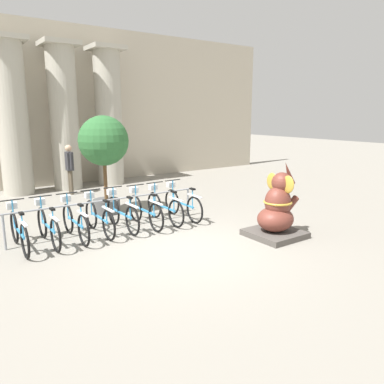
# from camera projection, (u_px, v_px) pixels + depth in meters

# --- Properties ---
(ground_plane) EXTENTS (60.00, 60.00, 0.00)m
(ground_plane) POSITION_uv_depth(u_px,v_px,m) (181.00, 248.00, 7.77)
(ground_plane) COLOR gray
(building_facade) EXTENTS (20.00, 0.20, 6.00)m
(building_facade) POSITION_uv_depth(u_px,v_px,m) (55.00, 106.00, 14.05)
(building_facade) COLOR #B2A893
(building_facade) RESTS_ON ground_plane
(column_left) EXTENTS (1.24, 1.24, 5.16)m
(column_left) POSITION_uv_depth(u_px,v_px,m) (12.00, 117.00, 12.38)
(column_left) COLOR #ADA899
(column_left) RESTS_ON ground_plane
(column_middle) EXTENTS (1.24, 1.24, 5.16)m
(column_middle) POSITION_uv_depth(u_px,v_px,m) (64.00, 116.00, 13.32)
(column_middle) COLOR #ADA899
(column_middle) RESTS_ON ground_plane
(column_right) EXTENTS (1.24, 1.24, 5.16)m
(column_right) POSITION_uv_depth(u_px,v_px,m) (109.00, 116.00, 14.27)
(column_right) COLOR #ADA899
(column_right) RESTS_ON ground_plane
(bike_rack) EXTENTS (4.61, 0.05, 0.77)m
(bike_rack) POSITION_uv_depth(u_px,v_px,m) (109.00, 205.00, 8.78)
(bike_rack) COLOR gray
(bike_rack) RESTS_ON ground_plane
(bicycle_0) EXTENTS (0.48, 1.77, 0.97)m
(bicycle_0) POSITION_uv_depth(u_px,v_px,m) (19.00, 231.00, 7.58)
(bicycle_0) COLOR black
(bicycle_0) RESTS_ON ground_plane
(bicycle_1) EXTENTS (0.48, 1.77, 0.97)m
(bicycle_1) POSITION_uv_depth(u_px,v_px,m) (48.00, 226.00, 7.91)
(bicycle_1) COLOR black
(bicycle_1) RESTS_ON ground_plane
(bicycle_2) EXTENTS (0.48, 1.77, 0.97)m
(bicycle_2) POSITION_uv_depth(u_px,v_px,m) (75.00, 221.00, 8.24)
(bicycle_2) COLOR black
(bicycle_2) RESTS_ON ground_plane
(bicycle_3) EXTENTS (0.48, 1.77, 0.97)m
(bicycle_3) POSITION_uv_depth(u_px,v_px,m) (99.00, 217.00, 8.60)
(bicycle_3) COLOR black
(bicycle_3) RESTS_ON ground_plane
(bicycle_4) EXTENTS (0.48, 1.77, 0.97)m
(bicycle_4) POSITION_uv_depth(u_px,v_px,m) (122.00, 213.00, 8.92)
(bicycle_4) COLOR black
(bicycle_4) RESTS_ON ground_plane
(bicycle_5) EXTENTS (0.48, 1.77, 0.97)m
(bicycle_5) POSITION_uv_depth(u_px,v_px,m) (145.00, 210.00, 9.19)
(bicycle_5) COLOR black
(bicycle_5) RESTS_ON ground_plane
(bicycle_6) EXTENTS (0.48, 1.77, 0.97)m
(bicycle_6) POSITION_uv_depth(u_px,v_px,m) (164.00, 207.00, 9.53)
(bicycle_6) COLOR black
(bicycle_6) RESTS_ON ground_plane
(bicycle_7) EXTENTS (0.48, 1.77, 0.97)m
(bicycle_7) POSITION_uv_depth(u_px,v_px,m) (182.00, 203.00, 9.87)
(bicycle_7) COLOR black
(bicycle_7) RESTS_ON ground_plane
(elephant_statue) EXTENTS (1.12, 1.12, 1.71)m
(elephant_statue) POSITION_uv_depth(u_px,v_px,m) (277.00, 211.00, 8.39)
(elephant_statue) COLOR #4C4742
(elephant_statue) RESTS_ON ground_plane
(person_pedestrian) EXTENTS (0.22, 0.47, 1.69)m
(person_pedestrian) POSITION_uv_depth(u_px,v_px,m) (69.00, 165.00, 12.69)
(person_pedestrian) COLOR brown
(person_pedestrian) RESTS_ON ground_plane
(potted_tree) EXTENTS (1.35, 1.35, 2.69)m
(potted_tree) POSITION_uv_depth(u_px,v_px,m) (104.00, 146.00, 10.08)
(potted_tree) COLOR #4C4C4C
(potted_tree) RESTS_ON ground_plane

